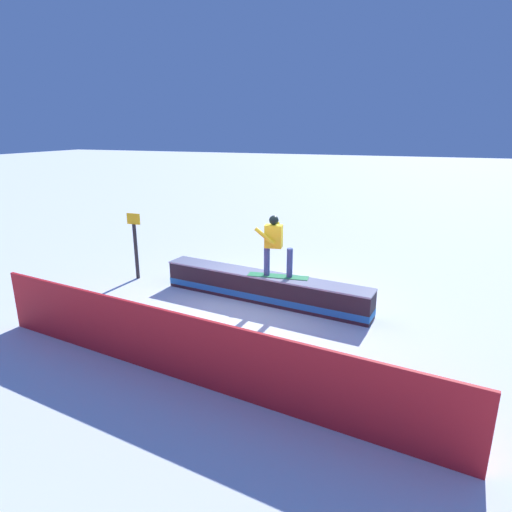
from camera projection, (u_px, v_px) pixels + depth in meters
ground_plane at (263, 301)px, 10.64m from camera, size 120.00×120.00×0.00m
grind_box at (263, 289)px, 10.55m from camera, size 5.37×1.33×0.69m
snowboarder at (275, 244)px, 10.06m from camera, size 1.47×0.50×1.47m
safety_fence at (186, 349)px, 7.09m from camera, size 8.83×1.26×1.21m
trail_marker at (135, 244)px, 11.95m from camera, size 0.40×0.10×1.86m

